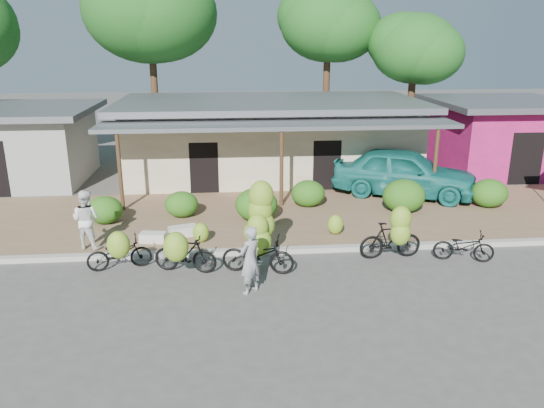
{
  "coord_description": "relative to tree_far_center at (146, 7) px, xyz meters",
  "views": [
    {
      "loc": [
        -1.94,
        -12.03,
        5.92
      ],
      "look_at": [
        -0.62,
        2.89,
        1.2
      ],
      "focal_mm": 35.0,
      "sensor_mm": 36.0,
      "label": 1
    }
  ],
  "objects": [
    {
      "name": "loose_banana_a",
      "position": [
        2.95,
        -13.35,
        -6.91
      ],
      "size": [
        0.48,
        0.41,
        0.6
      ],
      "primitive_type": "ellipsoid",
      "color": "#7BB42D",
      "rests_on": "sidewalk"
    },
    {
      "name": "bystander",
      "position": [
        -0.27,
        -13.51,
        -6.35
      ],
      "size": [
        1.0,
        0.89,
        1.72
      ],
      "primitive_type": "imported",
      "rotation": [
        0.0,
        0.0,
        2.81
      ],
      "color": "white",
      "rests_on": "sidewalk"
    },
    {
      "name": "sidewalk",
      "position": [
        5.69,
        -11.11,
        -7.27
      ],
      "size": [
        60.0,
        6.0,
        0.12
      ],
      "primitive_type": "cube",
      "color": "#896A4A",
      "rests_on": "ground"
    },
    {
      "name": "hedge_3",
      "position": [
        6.64,
        -10.16,
        -6.74
      ],
      "size": [
        1.21,
        1.09,
        0.94
      ],
      "primitive_type": "ellipsoid",
      "color": "#254F12",
      "rests_on": "sidewalk"
    },
    {
      "name": "tree_center_right",
      "position": [
        9.0,
        0.5,
        -0.58
      ],
      "size": [
        5.14,
        5.02,
        8.66
      ],
      "color": "#4C331E",
      "rests_on": "ground"
    },
    {
      "name": "hedge_0",
      "position": [
        -0.23,
        -11.39,
        -6.76
      ],
      "size": [
        1.15,
        1.04,
        0.9
      ],
      "primitive_type": "ellipsoid",
      "color": "#254F12",
      "rests_on": "sidewalk"
    },
    {
      "name": "shop_grey",
      "position": [
        -5.31,
        -5.12,
        -5.71
      ],
      "size": [
        7.0,
        6.0,
        3.15
      ],
      "color": "gray",
      "rests_on": "ground"
    },
    {
      "name": "ground",
      "position": [
        5.69,
        -16.11,
        -7.33
      ],
      "size": [
        100.0,
        100.0,
        0.0
      ],
      "primitive_type": "plane",
      "color": "#4D4A47",
      "rests_on": "ground"
    },
    {
      "name": "sack_near",
      "position": [
        2.38,
        -12.78,
        -7.06
      ],
      "size": [
        0.93,
        0.65,
        0.3
      ],
      "primitive_type": "cube",
      "rotation": [
        0.0,
        0.0,
        0.32
      ],
      "color": "silver",
      "rests_on": "sidewalk"
    },
    {
      "name": "hedge_2",
      "position": [
        4.7,
        -11.55,
        -6.66
      ],
      "size": [
        1.4,
        1.26,
        1.09
      ],
      "primitive_type": "ellipsoid",
      "color": "#254F12",
      "rests_on": "sidewalk"
    },
    {
      "name": "hedge_1",
      "position": [
        2.21,
        -10.94,
        -6.77
      ],
      "size": [
        1.12,
        1.01,
        0.87
      ],
      "primitive_type": "ellipsoid",
      "color": "#254F12",
      "rests_on": "sidewalk"
    },
    {
      "name": "tree_near_right",
      "position": [
        13.0,
        -1.5,
        -1.84
      ],
      "size": [
        4.44,
        4.26,
        7.14
      ],
      "color": "#4C331E",
      "rests_on": "ground"
    },
    {
      "name": "bike_center",
      "position": [
        4.56,
        -15.13,
        -6.41
      ],
      "size": [
        2.01,
        1.37,
        2.36
      ],
      "rotation": [
        0.0,
        0.0,
        1.33
      ],
      "color": "black",
      "rests_on": "ground"
    },
    {
      "name": "tree_far_center",
      "position": [
        0.0,
        0.0,
        0.0
      ],
      "size": [
        6.49,
        6.48,
        9.81
      ],
      "color": "#4C331E",
      "rests_on": "ground"
    },
    {
      "name": "loose_banana_b",
      "position": [
        4.43,
        -13.46,
        -6.92
      ],
      "size": [
        0.47,
        0.4,
        0.58
      ],
      "primitive_type": "ellipsoid",
      "color": "#7BB42D",
      "rests_on": "sidewalk"
    },
    {
      "name": "bike_far_left",
      "position": [
        0.88,
        -14.94,
        -6.79
      ],
      "size": [
        1.77,
        1.35,
        1.3
      ],
      "rotation": [
        0.0,
        0.0,
        1.79
      ],
      "color": "black",
      "rests_on": "ground"
    },
    {
      "name": "teal_van",
      "position": [
        10.48,
        -9.11,
        -6.3
      ],
      "size": [
        5.72,
        4.17,
        1.81
      ],
      "primitive_type": "imported",
      "rotation": [
        0.0,
        0.0,
        1.14
      ],
      "color": "#18706A",
      "rests_on": "sidewalk"
    },
    {
      "name": "bike_right",
      "position": [
        8.26,
        -14.9,
        -6.61
      ],
      "size": [
        1.79,
        1.18,
        1.72
      ],
      "rotation": [
        0.0,
        0.0,
        1.63
      ],
      "color": "black",
      "rests_on": "ground"
    },
    {
      "name": "bike_far_right",
      "position": [
        10.2,
        -15.11,
        -6.9
      ],
      "size": [
        1.71,
        0.97,
        0.85
      ],
      "rotation": [
        0.0,
        0.0,
        1.31
      ],
      "color": "black",
      "rests_on": "ground"
    },
    {
      "name": "curb",
      "position": [
        5.69,
        -14.11,
        -7.25
      ],
      "size": [
        60.0,
        0.25,
        0.15
      ],
      "primitive_type": "cube",
      "color": "#A8A399",
      "rests_on": "ground"
    },
    {
      "name": "vendor",
      "position": [
        4.25,
        -16.5,
        -6.48
      ],
      "size": [
        0.73,
        0.72,
        1.7
      ],
      "primitive_type": "imported",
      "rotation": [
        0.0,
        0.0,
        3.9
      ],
      "color": "gray",
      "rests_on": "ground"
    },
    {
      "name": "bike_left",
      "position": [
        2.57,
        -15.32,
        -6.71
      ],
      "size": [
        1.76,
        1.34,
        1.36
      ],
      "rotation": [
        0.0,
        0.0,
        1.32
      ],
      "color": "black",
      "rests_on": "ground"
    },
    {
      "name": "hedge_4",
      "position": [
        9.83,
        -11.09,
        -6.63
      ],
      "size": [
        1.47,
        1.32,
        1.15
      ],
      "primitive_type": "ellipsoid",
      "color": "#254F12",
      "rests_on": "sidewalk"
    },
    {
      "name": "shop_pink",
      "position": [
        16.19,
        -5.12,
        -5.66
      ],
      "size": [
        6.0,
        6.0,
        3.25
      ],
      "color": "#C61E68",
      "rests_on": "ground"
    },
    {
      "name": "shop_main",
      "position": [
        5.69,
        -5.18,
        -5.61
      ],
      "size": [
        13.0,
        8.5,
        3.35
      ],
      "color": "beige",
      "rests_on": "ground"
    },
    {
      "name": "loose_banana_c",
      "position": [
        7.04,
        -13.05,
        -6.9
      ],
      "size": [
        0.5,
        0.42,
        0.62
      ],
      "primitive_type": "ellipsoid",
      "color": "#7BB42D",
      "rests_on": "sidewalk"
    },
    {
      "name": "hedge_5",
      "position": [
        13.05,
        -10.8,
        -6.7
      ],
      "size": [
        1.3,
        1.17,
        1.01
      ],
      "primitive_type": "ellipsoid",
      "color": "#254F12",
      "rests_on": "sidewalk"
    },
    {
      "name": "sack_far",
      "position": [
        1.52,
        -13.22,
        -7.07
      ],
      "size": [
        0.8,
        0.49,
        0.28
      ],
      "primitive_type": "cube",
      "rotation": [
        0.0,
        0.0,
        -0.15
      ],
      "color": "silver",
      "rests_on": "sidewalk"
    }
  ]
}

